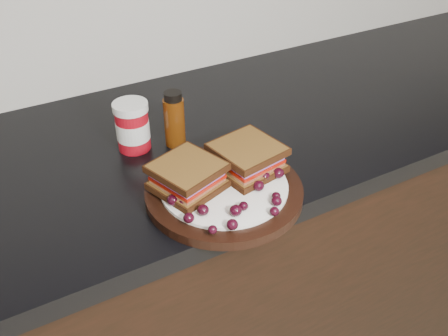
% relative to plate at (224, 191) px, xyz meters
% --- Properties ---
extents(base_cabinets, '(3.96, 0.58, 0.86)m').
position_rel_plate_xyz_m(base_cabinets, '(0.01, 0.21, -0.48)').
color(base_cabinets, black).
rests_on(base_cabinets, ground_plane).
extents(countertop, '(3.98, 0.60, 0.04)m').
position_rel_plate_xyz_m(countertop, '(0.01, 0.21, -0.03)').
color(countertop, black).
rests_on(countertop, base_cabinets).
extents(plate, '(0.28, 0.28, 0.02)m').
position_rel_plate_xyz_m(plate, '(0.00, 0.00, 0.00)').
color(plate, black).
rests_on(plate, countertop).
extents(sandwich_left, '(0.14, 0.14, 0.05)m').
position_rel_plate_xyz_m(sandwich_left, '(-0.06, 0.02, 0.04)').
color(sandwich_left, brown).
rests_on(sandwich_left, plate).
extents(sandwich_right, '(0.13, 0.13, 0.05)m').
position_rel_plate_xyz_m(sandwich_right, '(0.06, 0.02, 0.04)').
color(sandwich_right, brown).
rests_on(sandwich_right, plate).
extents(grape_0, '(0.02, 0.02, 0.02)m').
position_rel_plate_xyz_m(grape_0, '(-0.10, -0.06, 0.02)').
color(grape_0, black).
rests_on(grape_0, plate).
extents(grape_1, '(0.02, 0.02, 0.02)m').
position_rel_plate_xyz_m(grape_1, '(-0.07, -0.05, 0.02)').
color(grape_1, black).
rests_on(grape_1, plate).
extents(grape_2, '(0.01, 0.01, 0.01)m').
position_rel_plate_xyz_m(grape_2, '(-0.08, -0.10, 0.02)').
color(grape_2, black).
rests_on(grape_2, plate).
extents(grape_3, '(0.02, 0.02, 0.02)m').
position_rel_plate_xyz_m(grape_3, '(-0.04, -0.11, 0.02)').
color(grape_3, black).
rests_on(grape_3, plate).
extents(grape_4, '(0.02, 0.02, 0.02)m').
position_rel_plate_xyz_m(grape_4, '(-0.02, -0.08, 0.02)').
color(grape_4, black).
rests_on(grape_4, plate).
extents(grape_5, '(0.02, 0.02, 0.01)m').
position_rel_plate_xyz_m(grape_5, '(-0.00, -0.07, 0.02)').
color(grape_5, black).
rests_on(grape_5, plate).
extents(grape_6, '(0.02, 0.02, 0.01)m').
position_rel_plate_xyz_m(grape_6, '(0.03, -0.11, 0.02)').
color(grape_6, black).
rests_on(grape_6, plate).
extents(grape_7, '(0.02, 0.02, 0.02)m').
position_rel_plate_xyz_m(grape_7, '(0.05, -0.09, 0.02)').
color(grape_7, black).
rests_on(grape_7, plate).
extents(grape_8, '(0.02, 0.02, 0.01)m').
position_rel_plate_xyz_m(grape_8, '(0.06, -0.08, 0.02)').
color(grape_8, black).
rests_on(grape_8, plate).
extents(grape_9, '(0.02, 0.02, 0.02)m').
position_rel_plate_xyz_m(grape_9, '(0.04, -0.04, 0.02)').
color(grape_9, black).
rests_on(grape_9, plate).
extents(grape_10, '(0.02, 0.02, 0.02)m').
position_rel_plate_xyz_m(grape_10, '(0.10, -0.03, 0.02)').
color(grape_10, black).
rests_on(grape_10, plate).
extents(grape_11, '(0.02, 0.02, 0.02)m').
position_rel_plate_xyz_m(grape_11, '(0.07, -0.02, 0.02)').
color(grape_11, black).
rests_on(grape_11, plate).
extents(grape_12, '(0.02, 0.02, 0.02)m').
position_rel_plate_xyz_m(grape_12, '(0.09, 0.00, 0.02)').
color(grape_12, black).
rests_on(grape_12, plate).
extents(grape_13, '(0.02, 0.02, 0.02)m').
position_rel_plate_xyz_m(grape_13, '(0.07, 0.04, 0.02)').
color(grape_13, black).
rests_on(grape_13, plate).
extents(grape_14, '(0.02, 0.02, 0.02)m').
position_rel_plate_xyz_m(grape_14, '(0.07, 0.05, 0.02)').
color(grape_14, black).
rests_on(grape_14, plate).
extents(grape_15, '(0.02, 0.02, 0.02)m').
position_rel_plate_xyz_m(grape_15, '(-0.03, 0.03, 0.02)').
color(grape_15, black).
rests_on(grape_15, plate).
extents(grape_16, '(0.02, 0.02, 0.02)m').
position_rel_plate_xyz_m(grape_16, '(-0.07, 0.04, 0.02)').
color(grape_16, black).
rests_on(grape_16, plate).
extents(grape_17, '(0.02, 0.02, 0.02)m').
position_rel_plate_xyz_m(grape_17, '(-0.06, 0.02, 0.02)').
color(grape_17, black).
rests_on(grape_17, plate).
extents(grape_18, '(0.02, 0.02, 0.02)m').
position_rel_plate_xyz_m(grape_18, '(-0.10, -0.01, 0.02)').
color(grape_18, black).
rests_on(grape_18, plate).
extents(grape_19, '(0.02, 0.02, 0.02)m').
position_rel_plate_xyz_m(grape_19, '(-0.09, -0.02, 0.02)').
color(grape_19, black).
rests_on(grape_19, plate).
extents(grape_20, '(0.02, 0.02, 0.02)m').
position_rel_plate_xyz_m(grape_20, '(-0.05, 0.03, 0.02)').
color(grape_20, black).
rests_on(grape_20, plate).
extents(grape_21, '(0.02, 0.02, 0.02)m').
position_rel_plate_xyz_m(grape_21, '(-0.04, 0.01, 0.02)').
color(grape_21, black).
rests_on(grape_21, plate).
extents(grape_22, '(0.02, 0.02, 0.02)m').
position_rel_plate_xyz_m(grape_22, '(-0.06, 0.00, 0.02)').
color(grape_22, black).
rests_on(grape_22, plate).
extents(condiment_jar, '(0.07, 0.07, 0.10)m').
position_rel_plate_xyz_m(condiment_jar, '(-0.08, 0.22, 0.04)').
color(condiment_jar, maroon).
rests_on(condiment_jar, countertop).
extents(oil_bottle, '(0.06, 0.06, 0.12)m').
position_rel_plate_xyz_m(oil_bottle, '(-0.00, 0.20, 0.05)').
color(oil_bottle, '#472107').
rests_on(oil_bottle, countertop).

